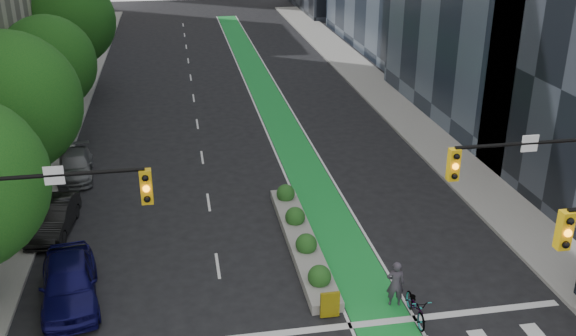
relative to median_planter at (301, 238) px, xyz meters
name	(u,v)px	position (x,y,z in m)	size (l,w,h in m)	color
sidewalk_left	(54,126)	(-13.00, 17.96, -0.30)	(3.60, 90.00, 0.15)	gray
sidewalk_right	(398,107)	(10.60, 17.96, -0.30)	(3.60, 90.00, 0.15)	gray
bike_lane_paint	(266,94)	(1.80, 22.96, -0.37)	(2.20, 70.00, 0.01)	green
tree_mid	(8,103)	(-12.20, 4.96, 5.20)	(6.40, 6.40, 8.78)	black
tree_midfar	(48,63)	(-12.20, 14.96, 4.57)	(5.60, 5.60, 7.76)	black
tree_far	(69,20)	(-12.20, 24.96, 5.32)	(6.60, 6.60, 9.00)	black
signal_left	(9,244)	(-9.90, -6.57, 4.41)	(6.14, 0.51, 7.20)	black
signal_right	(563,197)	(7.47, -6.57, 4.43)	(5.82, 0.51, 7.20)	black
median_planter	(301,238)	(0.00, 0.00, 0.00)	(1.20, 10.26, 1.10)	gray
bicycle	(416,306)	(3.00, -5.84, 0.15)	(0.70, 2.00, 1.05)	gray
cyclist	(395,284)	(2.54, -4.88, 0.54)	(0.66, 0.44, 1.82)	#3A353F
parked_car_left_near	(69,282)	(-9.26, -2.59, 0.48)	(2.00, 4.98, 1.70)	#0C0B45
parked_car_left_mid	(53,218)	(-10.70, 3.14, 0.35)	(1.52, 4.36, 1.44)	black
parked_car_left_far	(75,166)	(-10.52, 9.41, 0.26)	(1.78, 4.38, 1.27)	#585A5D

